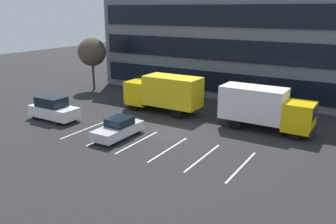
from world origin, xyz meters
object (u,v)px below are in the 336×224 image
at_px(sedan_silver, 118,128).
at_px(suv_white, 53,109).
at_px(bare_tree, 92,52).
at_px(box_truck_yellow_all, 164,92).
at_px(box_truck_yellow, 264,107).

xyz_separation_m(sedan_silver, suv_white, (-8.11, 0.53, 0.29)).
distance_m(suv_white, bare_tree, 13.17).
relative_size(suv_white, bare_tree, 0.74).
xyz_separation_m(box_truck_yellow_all, sedan_silver, (0.75, -7.98, -1.31)).
bearing_deg(box_truck_yellow, suv_white, -157.12).
relative_size(box_truck_yellow, bare_tree, 1.20).
bearing_deg(bare_tree, box_truck_yellow, -9.88).
height_order(box_truck_yellow_all, box_truck_yellow, box_truck_yellow_all).
distance_m(sedan_silver, bare_tree, 18.57).
bearing_deg(box_truck_yellow, bare_tree, 170.12).
xyz_separation_m(box_truck_yellow, sedan_silver, (-9.26, -7.87, -1.27)).
distance_m(box_truck_yellow_all, suv_white, 10.52).
xyz_separation_m(box_truck_yellow_all, suv_white, (-7.36, -7.44, -1.03)).
xyz_separation_m(sedan_silver, bare_tree, (-13.71, 11.87, 3.99)).
relative_size(sedan_silver, bare_tree, 0.69).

